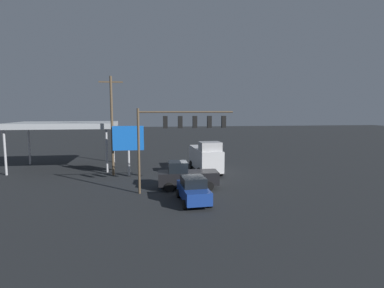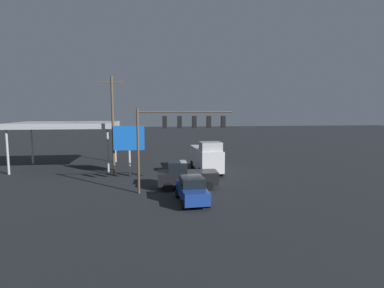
{
  "view_description": "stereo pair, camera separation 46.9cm",
  "coord_description": "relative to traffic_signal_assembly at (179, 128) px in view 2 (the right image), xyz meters",
  "views": [
    {
      "loc": [
        4.06,
        25.46,
        6.81
      ],
      "look_at": [
        0.0,
        -2.0,
        3.68
      ],
      "focal_mm": 28.0,
      "sensor_mm": 36.0,
      "label": 1
    },
    {
      "loc": [
        3.6,
        25.52,
        6.81
      ],
      "look_at": [
        0.0,
        -2.0,
        3.68
      ],
      "focal_mm": 28.0,
      "sensor_mm": 36.0,
      "label": 2
    }
  ],
  "objects": [
    {
      "name": "ground_plane",
      "position": [
        -1.48,
        -1.01,
        -5.36
      ],
      "size": [
        200.0,
        200.0,
        0.0
      ],
      "primitive_type": "plane",
      "color": "black"
    },
    {
      "name": "traffic_signal_assembly",
      "position": [
        0.0,
        0.0,
        0.0
      ],
      "size": [
        7.92,
        0.43,
        6.97
      ],
      "color": "brown",
      "rests_on": "ground"
    },
    {
      "name": "utility_pole",
      "position": [
        6.24,
        -7.39,
        0.06
      ],
      "size": [
        2.4,
        0.26,
        10.28
      ],
      "color": "brown",
      "rests_on": "ground"
    },
    {
      "name": "gas_station_canopy",
      "position": [
        12.26,
        -12.37,
        -0.31
      ],
      "size": [
        11.54,
        7.76,
        5.41
      ],
      "color": "#B2B7BC",
      "rests_on": "ground"
    },
    {
      "name": "price_sign",
      "position": [
        4.6,
        -6.95,
        -1.59
      ],
      "size": [
        3.17,
        0.27,
        5.21
      ],
      "color": "#B7B7BC",
      "rests_on": "ground"
    },
    {
      "name": "sedan_far",
      "position": [
        -0.69,
        3.05,
        -4.41
      ],
      "size": [
        2.26,
        4.5,
        1.93
      ],
      "rotation": [
        0.0,
        0.0,
        1.63
      ],
      "color": "navy",
      "rests_on": "ground"
    },
    {
      "name": "pickup_parked",
      "position": [
        -0.67,
        -0.99,
        -4.26
      ],
      "size": [
        5.25,
        2.37,
        2.4
      ],
      "rotation": [
        0.0,
        0.0,
        -0.03
      ],
      "color": "black",
      "rests_on": "ground"
    },
    {
      "name": "delivery_truck",
      "position": [
        -3.63,
        -7.35,
        -3.67
      ],
      "size": [
        2.83,
        6.91,
        3.58
      ],
      "rotation": [
        0.0,
        0.0,
        1.62
      ],
      "color": "silver",
      "rests_on": "ground"
    }
  ]
}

